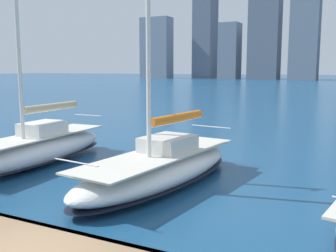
{
  "coord_description": "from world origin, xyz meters",
  "views": [
    {
      "loc": [
        -5.65,
        5.11,
        4.17
      ],
      "look_at": [
        0.46,
        -6.97,
        2.2
      ],
      "focal_mm": 42.0,
      "sensor_mm": 36.0,
      "label": 1
    }
  ],
  "objects": [
    {
      "name": "sailboat_orange",
      "position": [
        0.86,
        -7.15,
        0.69
      ],
      "size": [
        3.54,
        9.1,
        12.76
      ],
      "color": "white",
      "rests_on": "ground"
    },
    {
      "name": "sailboat_tan",
      "position": [
        7.15,
        -7.33,
        0.73
      ],
      "size": [
        2.69,
        8.97,
        11.2
      ],
      "color": "white",
      "rests_on": "ground"
    }
  ]
}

